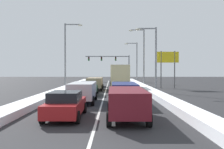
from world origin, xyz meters
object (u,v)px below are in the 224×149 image
box_truck_right_lane_fourth (119,76)px  street_lamp_right_mid (142,53)px  street_lamp_right_near (153,53)px  street_lamp_left_mid (67,50)px  suv_maroon_right_lane_nearest (127,101)px  suv_navy_right_lane_second (124,91)px  suv_silver_center_lane_second (82,91)px  sedan_black_center_lane_fifth (95,82)px  sedan_white_right_lane_third (121,89)px  sedan_green_center_lane_third (88,88)px  street_lamp_right_far (135,59)px  suv_tan_center_lane_fourth (95,83)px  roadside_sign_right (167,61)px  traffic_light_gantry (113,62)px  suv_charcoal_right_lane_fifth (116,80)px  sedan_red_center_lane_nearest (65,105)px

box_truck_right_lane_fourth → street_lamp_right_mid: size_ratio=0.76×
street_lamp_right_near → street_lamp_left_mid: size_ratio=0.84×
suv_maroon_right_lane_nearest → suv_navy_right_lane_second: (0.15, 6.02, 0.00)m
suv_silver_center_lane_second → suv_navy_right_lane_second: bearing=-12.4°
suv_navy_right_lane_second → street_lamp_right_near: size_ratio=0.62×
sedan_black_center_lane_fifth → sedan_white_right_lane_third: bearing=-75.1°
suv_navy_right_lane_second → sedan_black_center_lane_fifth: 19.73m
sedan_green_center_lane_third → box_truck_right_lane_fourth: bearing=60.3°
street_lamp_right_far → sedan_green_center_lane_third: bearing=-107.1°
suv_navy_right_lane_second → suv_tan_center_lane_fourth: (-3.27, 13.17, 0.00)m
roadside_sign_right → sedan_green_center_lane_third: bearing=-139.0°
traffic_light_gantry → street_lamp_right_near: 28.52m
sedan_black_center_lane_fifth → roadside_sign_right: size_ratio=0.82×
sedan_white_right_lane_third → suv_charcoal_right_lane_fifth: size_ratio=0.92×
suv_silver_center_lane_second → street_lamp_right_far: bearing=76.4°
suv_charcoal_right_lane_fifth → street_lamp_right_far: bearing=67.6°
suv_charcoal_right_lane_fifth → street_lamp_right_near: (4.28, -10.52, 3.76)m
traffic_light_gantry → suv_charcoal_right_lane_fifth: bearing=-88.8°
suv_maroon_right_lane_nearest → street_lamp_left_mid: bearing=108.6°
sedan_white_right_lane_third → sedan_black_center_lane_fifth: (-3.63, 13.61, 0.00)m
street_lamp_right_mid → roadside_sign_right: size_ratio=1.72×
suv_charcoal_right_lane_fifth → roadside_sign_right: roadside_sign_right is taller
traffic_light_gantry → street_lamp_right_mid: bearing=-75.6°
traffic_light_gantry → suv_maroon_right_lane_nearest: bearing=-89.4°
street_lamp_right_mid → roadside_sign_right: (3.26, -4.40, -1.55)m
street_lamp_right_near → suv_maroon_right_lane_nearest: bearing=-104.4°
sedan_white_right_lane_third → sedan_red_center_lane_nearest: same height
sedan_green_center_lane_third → street_lamp_right_near: (7.59, 3.54, 4.01)m
street_lamp_right_far → roadside_sign_right: 15.06m
suv_tan_center_lane_fourth → sedan_black_center_lane_fifth: bearing=92.7°
street_lamp_right_far → box_truck_right_lane_fourth: bearing=-102.2°
suv_silver_center_lane_second → roadside_sign_right: bearing=55.3°
street_lamp_right_mid → roadside_sign_right: street_lamp_right_mid is taller
traffic_light_gantry → street_lamp_left_mid: street_lamp_left_mid is taller
street_lamp_right_near → roadside_sign_right: bearing=61.2°
suv_maroon_right_lane_nearest → street_lamp_right_far: (4.02, 36.80, 4.00)m
sedan_red_center_lane_nearest → street_lamp_right_near: size_ratio=0.57×
box_truck_right_lane_fourth → street_lamp_left_mid: (-7.48, 2.61, 3.66)m
sedan_green_center_lane_third → roadside_sign_right: bearing=41.0°
sedan_white_right_lane_third → box_truck_right_lane_fourth: size_ratio=0.62×
box_truck_right_lane_fourth → traffic_light_gantry: traffic_light_gantry is taller
sedan_white_right_lane_third → street_lamp_right_mid: (3.94, 14.76, 4.80)m
sedan_black_center_lane_fifth → roadside_sign_right: (10.83, -3.25, 3.25)m
box_truck_right_lane_fourth → suv_silver_center_lane_second: (-3.44, -12.30, -0.88)m
sedan_green_center_lane_third → suv_charcoal_right_lane_fifth: bearing=76.8°
suv_charcoal_right_lane_fifth → street_lamp_right_mid: street_lamp_right_mid is taller
street_lamp_right_far → roadside_sign_right: (3.39, -14.64, -0.99)m
suv_tan_center_lane_fourth → street_lamp_left_mid: street_lamp_left_mid is taller
suv_tan_center_lane_fourth → street_lamp_left_mid: 6.64m
suv_tan_center_lane_fourth → roadside_sign_right: bearing=15.8°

